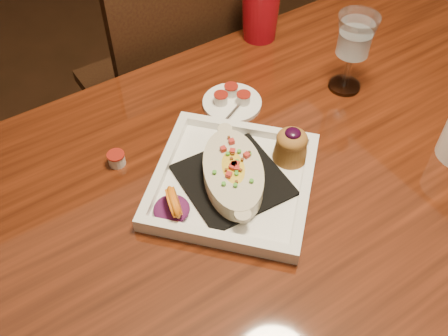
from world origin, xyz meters
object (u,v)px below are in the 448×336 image
table (310,188)px  saucer (232,101)px  red_tumbler (261,8)px  chair_far (170,85)px  goblet (355,40)px  plate (238,174)px

table → saucer: bearing=103.1°
red_tumbler → saucer: bearing=-138.8°
red_tumbler → chair_far: bearing=123.4°
saucer → goblet: bearing=-20.2°
goblet → red_tumbler: goblet is taller
chair_far → red_tumbler: size_ratio=5.81×
chair_far → goblet: bearing=111.3°
table → plate: bearing=169.2°
goblet → plate: bearing=-164.5°
table → red_tumbler: bearing=69.2°
plate → red_tumbler: size_ratio=2.53×
plate → red_tumbler: bearing=6.4°
plate → saucer: bearing=16.1°
chair_far → red_tumbler: (0.15, -0.23, 0.32)m
chair_far → plate: bearing=74.4°
table → saucer: saucer is taller
table → red_tumbler: (0.15, 0.40, 0.18)m
goblet → red_tumbler: 0.28m
plate → red_tumbler: 0.49m
saucer → red_tumbler: (0.20, 0.18, 0.07)m
plate → goblet: goblet is taller
table → red_tumbler: size_ratio=9.36×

